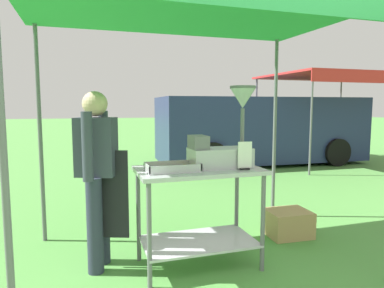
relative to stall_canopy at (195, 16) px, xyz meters
name	(u,v)px	position (x,y,z in m)	size (l,w,h in m)	color
ground_plane	(138,169)	(0.23, 5.03, -2.28)	(70.00, 70.00, 0.00)	#519342
stall_canopy	(195,16)	(0.00, 0.00, 0.00)	(3.05, 2.07, 2.38)	slate
donut_cart	(199,197)	(0.00, -0.10, -1.63)	(1.12, 0.65, 0.92)	#B7B7BC
donut_tray	(173,169)	(-0.26, -0.16, -1.34)	(0.46, 0.26, 0.07)	#B7B7BC
donut_fryer	(224,141)	(0.24, -0.12, -1.12)	(0.62, 0.28, 0.74)	#B7B7BC
menu_sign	(245,158)	(0.37, -0.29, -1.26)	(0.13, 0.05, 0.25)	black
vendor	(98,171)	(-0.88, 0.14, -1.38)	(0.46, 0.53, 1.61)	#2D3347
supply_crate	(288,223)	(1.21, 0.29, -2.14)	(0.49, 0.41, 0.29)	tan
van_navy	(260,129)	(3.41, 5.01, -1.40)	(5.28, 2.26, 1.69)	navy
neighbour_tent	(331,78)	(5.04, 4.37, -0.10)	(3.02, 2.64, 2.26)	slate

